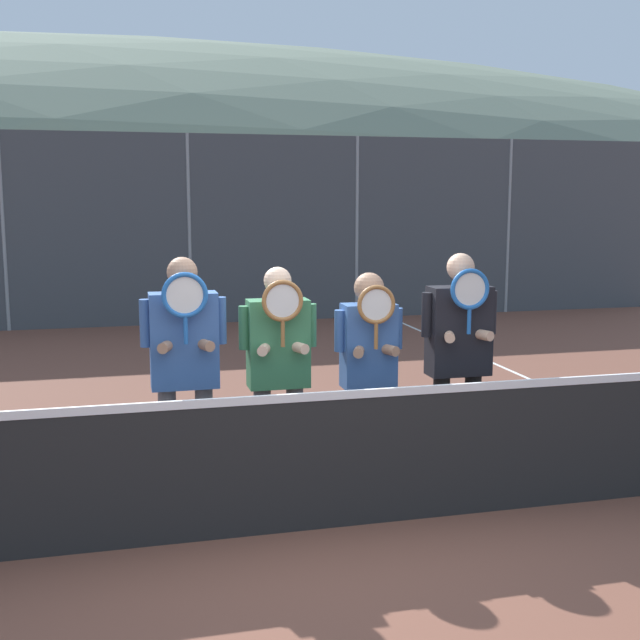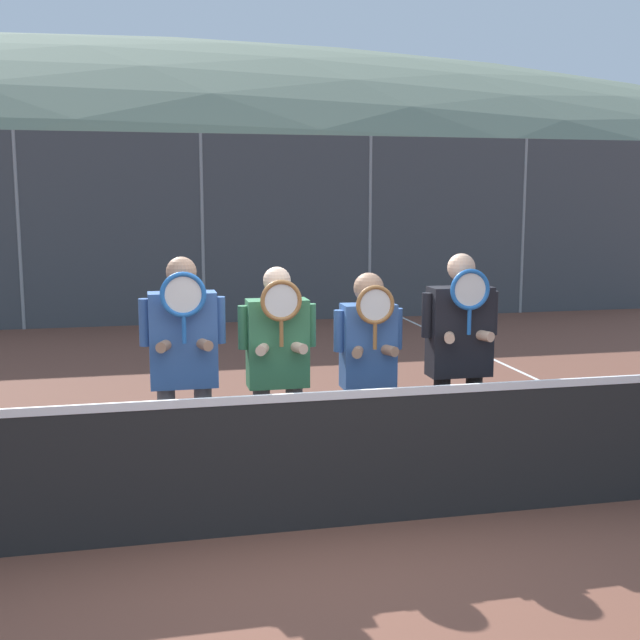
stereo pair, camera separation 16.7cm
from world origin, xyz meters
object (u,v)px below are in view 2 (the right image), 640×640
object	(u,v)px
player_center_left	(278,361)
player_center_right	(368,362)
car_center	(419,259)
player_rightmost	(459,349)
player_leftmost	(184,357)
car_left_of_center	(210,263)

from	to	relation	value
player_center_left	player_center_right	bearing A→B (deg)	-7.04
player_center_left	car_center	xyz separation A→B (m)	(5.20, 11.55, -0.18)
player_center_left	player_center_right	xyz separation A→B (m)	(0.68, -0.08, -0.02)
player_center_right	player_rightmost	size ratio (longest dim) A/B	0.93
player_leftmost	car_left_of_center	size ratio (longest dim) A/B	0.45
player_rightmost	car_center	world-z (taller)	player_rightmost
player_center_left	car_center	world-z (taller)	player_center_left
player_leftmost	car_center	bearing A→B (deg)	63.03
player_leftmost	car_center	size ratio (longest dim) A/B	0.40
player_leftmost	player_center_right	xyz separation A→B (m)	(1.38, -0.05, -0.09)
player_rightmost	car_left_of_center	distance (m)	11.37
player_rightmost	player_center_right	bearing A→B (deg)	177.53
player_center_right	car_left_of_center	xyz separation A→B (m)	(-0.26, 11.29, -0.15)
car_left_of_center	car_center	world-z (taller)	car_left_of_center
car_left_of_center	car_center	bearing A→B (deg)	4.13
player_center_left	car_center	distance (m)	12.67
player_leftmost	player_center_left	size ratio (longest dim) A/B	1.05
player_leftmost	player_center_left	distance (m)	0.70
car_center	player_leftmost	bearing A→B (deg)	-116.97
player_center_left	player_rightmost	world-z (taller)	player_rightmost
player_leftmost	player_rightmost	distance (m)	2.10
player_center_right	car_center	world-z (taller)	player_center_right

